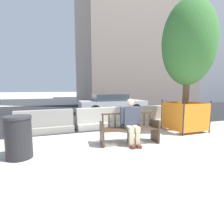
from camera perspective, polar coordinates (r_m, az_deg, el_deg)
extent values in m
plane|color=#B7B2A8|center=(4.33, 7.86, -14.12)|extent=(200.00, 200.00, 0.00)
cube|color=black|center=(12.49, -11.07, 0.04)|extent=(120.00, 12.00, 0.01)
cube|color=#473323|center=(4.96, -3.32, -7.22)|extent=(0.11, 0.52, 0.66)
cube|color=#473323|center=(5.48, 13.92, -6.02)|extent=(0.11, 0.52, 0.66)
cube|color=#473323|center=(5.19, 5.72, -7.80)|extent=(0.08, 0.33, 0.45)
cube|color=#473323|center=(4.92, 6.63, -5.96)|extent=(1.60, 0.26, 0.02)
cube|color=#473323|center=(5.03, 6.18, -5.67)|extent=(1.60, 0.26, 0.02)
cube|color=#473323|center=(5.13, 5.76, -5.39)|extent=(1.60, 0.26, 0.02)
cube|color=#473323|center=(5.24, 5.34, -5.12)|extent=(1.60, 0.26, 0.02)
cube|color=#473323|center=(5.35, 4.95, -4.86)|extent=(1.60, 0.26, 0.02)
cube|color=#473323|center=(5.28, 4.96, -0.47)|extent=(1.59, 0.22, 0.04)
cube|color=#473323|center=(5.14, -3.05, -3.06)|extent=(0.05, 0.03, 0.38)
cube|color=#473323|center=(5.17, -1.00, -2.98)|extent=(0.05, 0.03, 0.38)
cube|color=#473323|center=(5.21, 1.02, -2.89)|extent=(0.05, 0.03, 0.38)
cube|color=#473323|center=(5.26, 3.00, -2.80)|extent=(0.05, 0.03, 0.38)
cube|color=#473323|center=(5.32, 4.94, -2.71)|extent=(0.05, 0.03, 0.38)
cube|color=#473323|center=(5.38, 6.84, -2.62)|extent=(0.05, 0.03, 0.38)
cube|color=#473323|center=(5.45, 8.69, -2.53)|extent=(0.05, 0.03, 0.38)
cube|color=#473323|center=(5.52, 10.50, -2.44)|extent=(0.05, 0.03, 0.38)
cube|color=#473323|center=(5.60, 12.26, -2.35)|extent=(0.05, 0.03, 0.38)
cube|color=#473323|center=(4.87, -3.31, -3.69)|extent=(0.10, 0.46, 0.03)
cube|color=#473323|center=(5.40, 14.12, -2.81)|extent=(0.10, 0.46, 0.03)
cube|color=#383D4C|center=(5.15, 5.87, -1.48)|extent=(0.43, 0.28, 0.56)
sphere|color=beige|center=(5.08, 6.01, 3.17)|extent=(0.21, 0.21, 0.21)
cube|color=#C6B793|center=(4.97, 5.67, -5.44)|extent=(0.19, 0.45, 0.14)
cube|color=#C6B793|center=(5.03, 7.62, -5.31)|extent=(0.19, 0.45, 0.14)
cube|color=#C6B793|center=(4.88, 6.29, -8.79)|extent=(0.12, 0.12, 0.45)
cube|color=#C6B793|center=(4.94, 8.28, -8.61)|extent=(0.12, 0.12, 0.45)
cube|color=#4C2319|center=(4.86, 6.58, -11.13)|extent=(0.14, 0.27, 0.08)
cube|color=#4C2319|center=(4.92, 8.59, -10.93)|extent=(0.14, 0.27, 0.08)
cube|color=#383D4C|center=(5.04, 3.35, -1.19)|extent=(0.10, 0.13, 0.48)
cube|color=#383D4C|center=(5.20, 8.54, -0.99)|extent=(0.10, 0.13, 0.48)
cube|color=#ADA89E|center=(7.25, -3.66, -4.23)|extent=(2.03, 0.77, 0.24)
cube|color=#ADA89E|center=(7.18, -3.69, -0.95)|extent=(2.01, 0.39, 0.60)
cube|color=gray|center=(6.86, -20.94, -5.39)|extent=(2.03, 0.78, 0.24)
cube|color=gray|center=(6.78, -21.10, -1.93)|extent=(2.01, 0.40, 0.60)
cube|color=#ADA89E|center=(8.11, 12.65, -3.15)|extent=(2.00, 0.68, 0.24)
cube|color=#ADA89E|center=(8.05, 12.73, -0.20)|extent=(2.00, 0.30, 0.60)
cylinder|color=brown|center=(7.15, 22.90, 3.87)|extent=(0.23, 0.23, 2.42)
ellipsoid|color=#387033|center=(7.34, 23.76, 20.04)|extent=(1.90, 1.90, 3.05)
cylinder|color=#2D2D33|center=(6.37, 22.32, -2.11)|extent=(0.05, 0.05, 1.18)
cylinder|color=#2D2D33|center=(7.23, 29.41, -1.44)|extent=(0.05, 0.05, 1.18)
cylinder|color=#2D2D33|center=(7.29, 15.96, -0.69)|extent=(0.05, 0.05, 1.18)
cylinder|color=#2D2D33|center=(8.06, 22.92, -0.24)|extent=(0.05, 0.05, 1.18)
cube|color=orange|center=(6.79, 26.09, -1.75)|extent=(1.21, 0.03, 0.99)
cube|color=orange|center=(7.66, 19.62, -0.46)|extent=(1.21, 0.03, 0.99)
cube|color=orange|center=(6.82, 18.92, -1.35)|extent=(0.03, 1.21, 0.99)
cube|color=orange|center=(7.63, 25.99, -0.81)|extent=(0.03, 1.21, 0.99)
cube|color=silver|center=(11.78, 0.12, 2.36)|extent=(4.45, 2.03, 0.56)
cube|color=#38424C|center=(11.70, -0.70, 4.79)|extent=(2.22, 1.70, 0.44)
cylinder|color=black|center=(13.07, 4.66, 1.87)|extent=(0.65, 0.25, 0.64)
cylinder|color=black|center=(11.50, 7.88, 1.06)|extent=(0.65, 0.25, 0.64)
cylinder|color=black|center=(12.32, -7.12, 1.49)|extent=(0.65, 0.25, 0.64)
cylinder|color=black|center=(10.63, -5.46, 0.58)|extent=(0.65, 0.25, 0.64)
cylinder|color=#232326|center=(4.58, -28.17, -7.64)|extent=(0.57, 0.57, 0.93)
cylinder|color=#2D2D33|center=(4.48, -28.56, -1.53)|extent=(0.60, 0.60, 0.06)
cube|color=gray|center=(34.18, 28.67, 29.33)|extent=(16.25, 12.05, 29.60)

